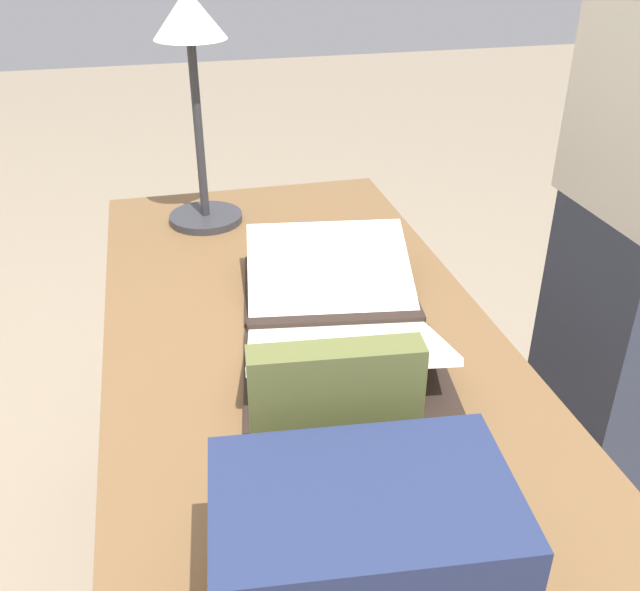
% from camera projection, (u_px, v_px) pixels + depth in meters
% --- Properties ---
extents(reading_desk, '(1.46, 0.63, 0.75)m').
position_uv_depth(reading_desk, '(312.00, 409.00, 1.16)').
color(reading_desk, brown).
rests_on(reading_desk, ground_plane).
extents(open_book, '(0.56, 0.38, 0.09)m').
position_uv_depth(open_book, '(337.00, 314.00, 1.16)').
color(open_book, black).
rests_on(open_book, reading_desk).
extents(book_stack_tall, '(0.21, 0.30, 0.16)m').
position_uv_depth(book_stack_tall, '(362.00, 555.00, 0.67)').
color(book_stack_tall, '#BC8933').
rests_on(book_stack_tall, reading_desk).
extents(book_standing_upright, '(0.06, 0.19, 0.22)m').
position_uv_depth(book_standing_upright, '(335.00, 430.00, 0.78)').
color(book_standing_upright, brown).
rests_on(book_standing_upright, reading_desk).
extents(reading_lamp, '(0.16, 0.16, 0.47)m').
position_uv_depth(reading_lamp, '(192.00, 58.00, 1.38)').
color(reading_lamp, '#2D2D33').
rests_on(reading_lamp, reading_desk).
extents(coffee_mug, '(0.12, 0.09, 0.09)m').
position_uv_depth(coffee_mug, '(358.00, 424.00, 0.89)').
color(coffee_mug, '#4C7F5B').
rests_on(coffee_mug, reading_desk).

